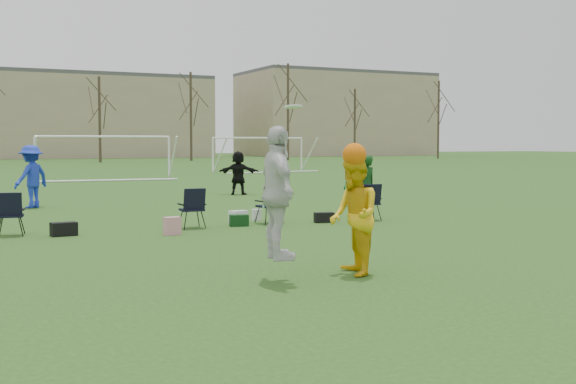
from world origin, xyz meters
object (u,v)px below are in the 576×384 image
fielder_blue (31,177)px  center_contest (319,204)px  goal_right (259,145)px  goal_mid (104,145)px  fielder_black (238,173)px  fielder_green_far (357,180)px

fielder_blue → center_contest: 14.63m
fielder_blue → goal_right: size_ratio=0.27×
goal_mid → goal_right: size_ratio=1.01×
fielder_black → fielder_blue: bearing=48.8°
center_contest → goal_mid: bearing=84.2°
fielder_blue → center_contest: center_contest is taller
fielder_blue → center_contest: size_ratio=0.76×
fielder_blue → goal_mid: size_ratio=0.27×
center_contest → goal_right: center_contest is taller
fielder_blue → goal_mid: bearing=-147.3°
fielder_black → center_contest: size_ratio=0.66×
fielder_blue → center_contest: (2.53, -14.40, 0.14)m
fielder_blue → fielder_green_far: fielder_blue is taller
fielder_blue → fielder_black: (8.05, 2.61, -0.13)m
center_contest → goal_right: size_ratio=0.35×
fielder_blue → fielder_green_far: 10.31m
fielder_green_far → center_contest: center_contest is taller
goal_mid → goal_right: 13.42m
center_contest → goal_mid: size_ratio=0.35×
goal_mid → center_contest: bearing=-91.8°
goal_right → fielder_black: bearing=-123.6°
goal_mid → fielder_blue: bearing=-104.7°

